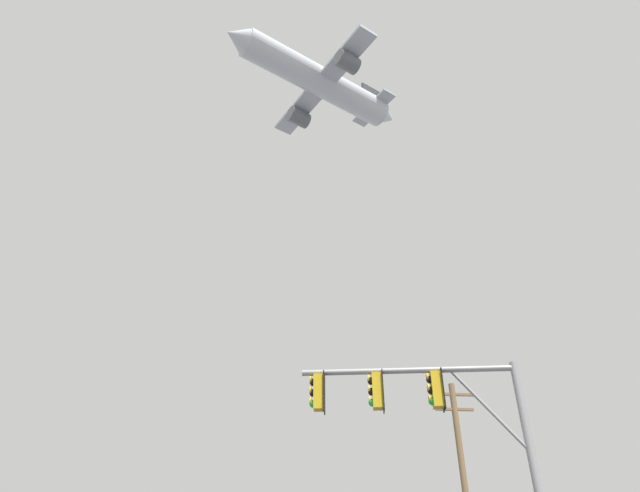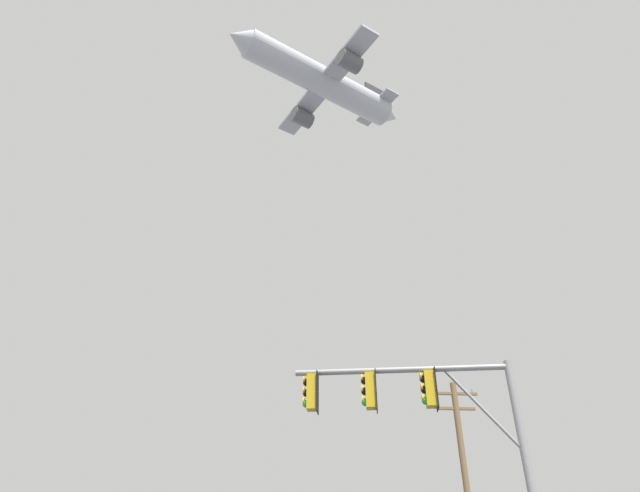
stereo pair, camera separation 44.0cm
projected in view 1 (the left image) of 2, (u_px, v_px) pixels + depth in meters
The scene contains 3 objects.
signal_pole_near at pixel (436, 421), 13.42m from camera, with size 5.53×1.08×6.32m.
utility_pole at pixel (465, 486), 23.46m from camera, with size 2.20×0.28×9.61m.
airplane at pixel (318, 81), 54.90m from camera, with size 18.70×14.44×5.49m.
Camera 1 is at (-0.71, -6.82, 1.36)m, focal length 30.52 mm.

